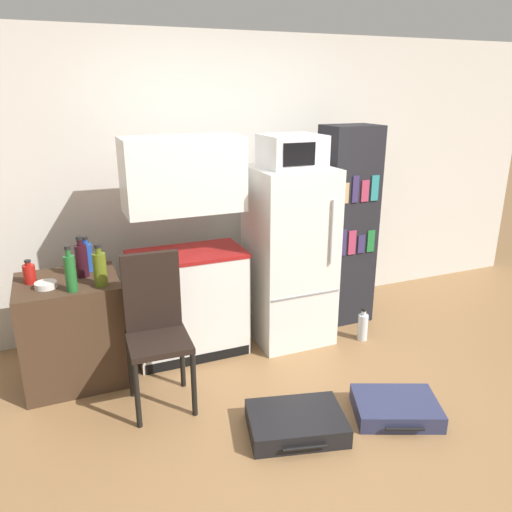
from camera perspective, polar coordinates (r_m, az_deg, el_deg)
The scene contains 17 objects.
ground_plane at distance 3.41m, azimuth 9.35°, elevation -19.07°, with size 24.00×24.00×0.00m, color olive.
wall_back at distance 4.65m, azimuth -0.71°, elevation 8.65°, with size 6.40×0.10×2.52m.
side_table at distance 3.92m, azimuth -20.24°, elevation -7.94°, with size 0.70×0.61×0.78m.
kitchen_hutch at distance 3.94m, azimuth -7.90°, elevation -0.44°, with size 0.90×0.49×1.74m.
refrigerator at distance 4.18m, azimuth 3.83°, elevation 0.03°, with size 0.63×0.64×1.48m.
microwave at distance 3.98m, azimuth 4.11°, elevation 11.89°, with size 0.45×0.42×0.25m.
bookshelf at distance 4.55m, azimuth 10.28°, elevation 3.30°, with size 0.46×0.36×1.78m.
bottle_wine_dark at distance 3.77m, azimuth -19.32°, elevation -0.41°, with size 0.09×0.09×0.30m.
bottle_ketchup_red at distance 3.79m, azimuth -24.49°, elevation -1.82°, with size 0.08×0.08×0.17m.
bottle_green_tall at distance 3.52m, azimuth -20.46°, elevation -1.76°, with size 0.07×0.07×0.32m.
bottle_olive_oil at distance 3.56m, azimuth -17.41°, elevation -1.35°, with size 0.09×0.09×0.29m.
bottle_blue_soda at distance 3.87m, azimuth -18.79°, elevation -0.07°, with size 0.09×0.09×0.27m.
bowl at distance 3.68m, azimuth -22.89°, elevation -3.08°, with size 0.15×0.15×0.04m.
chair at distance 3.42m, azimuth -11.44°, elevation -7.04°, with size 0.42×0.42×1.05m.
suitcase_large_flat at distance 3.58m, azimuth 15.69°, elevation -16.37°, with size 0.65×0.58×0.11m.
suitcase_small_flat at distance 3.33m, azimuth 4.60°, elevation -18.48°, with size 0.68×0.56×0.12m.
water_bottle_front at distance 4.43m, azimuth 12.10°, elevation -7.86°, with size 0.09×0.09×0.29m.
Camera 1 is at (-1.50, -2.25, 2.07)m, focal length 35.00 mm.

